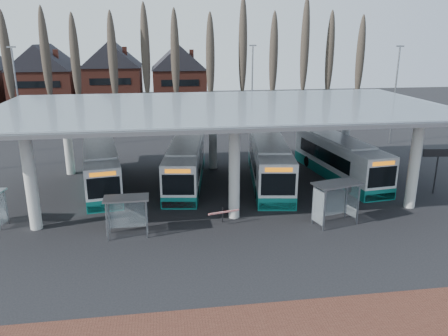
{
  "coord_description": "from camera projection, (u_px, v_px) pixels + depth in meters",
  "views": [
    {
      "loc": [
        -4.34,
        -22.88,
        11.02
      ],
      "look_at": [
        0.01,
        7.0,
        1.92
      ],
      "focal_mm": 35.0,
      "sensor_mm": 36.0,
      "label": 1
    }
  ],
  "objects": [
    {
      "name": "townhouse_row",
      "position": [
        80.0,
        73.0,
        63.25
      ],
      "size": [
        36.8,
        10.3,
        12.25
      ],
      "color": "#5F291F",
      "rests_on": "ground"
    },
    {
      "name": "lamp_post_c",
      "position": [
        395.0,
        93.0,
        45.62
      ],
      "size": [
        0.8,
        0.16,
        10.17
      ],
      "color": "slate",
      "rests_on": "ground"
    },
    {
      "name": "shelter_2",
      "position": [
        335.0,
        193.0,
        26.36
      ],
      "size": [
        3.14,
        2.12,
        2.66
      ],
      "rotation": [
        0.0,
        0.0,
        0.26
      ],
      "color": "gray",
      "rests_on": "ground"
    },
    {
      "name": "barrier",
      "position": [
        223.0,
        213.0,
        26.5
      ],
      "size": [
        1.93,
        0.75,
        0.98
      ],
      "rotation": [
        0.0,
        0.0,
        0.23
      ],
      "color": "black",
      "rests_on": "ground"
    },
    {
      "name": "station_canopy",
      "position": [
        222.0,
        114.0,
        31.39
      ],
      "size": [
        32.0,
        16.0,
        6.34
      ],
      "color": "silver",
      "rests_on": "ground"
    },
    {
      "name": "bus_3",
      "position": [
        339.0,
        159.0,
        35.42
      ],
      "size": [
        3.84,
        11.87,
        3.24
      ],
      "rotation": [
        0.0,
        0.0,
        0.12
      ],
      "color": "white",
      "rests_on": "ground"
    },
    {
      "name": "poplar_row",
      "position": [
        194.0,
        56.0,
        54.19
      ],
      "size": [
        45.1,
        1.1,
        14.5
      ],
      "color": "#473D33",
      "rests_on": "ground"
    },
    {
      "name": "shelter_1",
      "position": [
        127.0,
        207.0,
        24.86
      ],
      "size": [
        2.54,
        1.29,
        2.34
      ],
      "rotation": [
        0.0,
        0.0,
        0.01
      ],
      "color": "gray",
      "rests_on": "ground"
    },
    {
      "name": "lamp_post_b",
      "position": [
        252.0,
        89.0,
        49.38
      ],
      "size": [
        0.8,
        0.16,
        10.17
      ],
      "color": "slate",
      "rests_on": "ground"
    },
    {
      "name": "bus_1",
      "position": [
        186.0,
        164.0,
        34.03
      ],
      "size": [
        4.03,
        11.5,
        3.13
      ],
      "rotation": [
        0.0,
        0.0,
        -0.15
      ],
      "color": "white",
      "rests_on": "ground"
    },
    {
      "name": "info_sign_1",
      "position": [
        438.0,
        156.0,
        31.19
      ],
      "size": [
        2.26,
        0.33,
        3.36
      ],
      "rotation": [
        0.0,
        0.0,
        -0.09
      ],
      "color": "black",
      "rests_on": "ground"
    },
    {
      "name": "lamp_post_a",
      "position": [
        18.0,
        98.0,
        42.27
      ],
      "size": [
        0.8,
        0.16,
        10.17
      ],
      "color": "slate",
      "rests_on": "ground"
    },
    {
      "name": "bus_2",
      "position": [
        269.0,
        163.0,
        34.1
      ],
      "size": [
        4.31,
        12.26,
        3.34
      ],
      "rotation": [
        0.0,
        0.0,
        -0.15
      ],
      "color": "white",
      "rests_on": "ground"
    },
    {
      "name": "bus_0",
      "position": [
        101.0,
        168.0,
        33.24
      ],
      "size": [
        4.0,
        11.32,
        3.08
      ],
      "rotation": [
        0.0,
        0.0,
        0.15
      ],
      "color": "white",
      "rests_on": "ground"
    },
    {
      "name": "ground",
      "position": [
        241.0,
        234.0,
        25.45
      ],
      "size": [
        140.0,
        140.0,
        0.0
      ],
      "primitive_type": "plane",
      "color": "black",
      "rests_on": "ground"
    }
  ]
}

